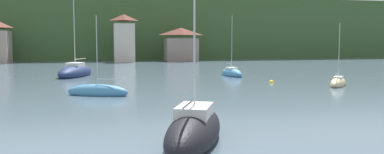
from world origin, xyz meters
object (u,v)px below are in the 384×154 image
object	(u,v)px
sailboat_mid_10	(194,131)
sailboat_mid_9	(98,92)
shore_building_westcentral	(124,39)
sailboat_far_3	(338,83)
mooring_buoy_mid	(271,83)
sailboat_far_7	(75,72)
shore_building_central	(181,45)
sailboat_far_0	(232,73)

from	to	relation	value
sailboat_mid_10	sailboat_mid_9	bearing A→B (deg)	37.72
shore_building_westcentral	sailboat_far_3	size ratio (longest dim) A/B	1.58
sailboat_far_3	sailboat_mid_9	size ratio (longest dim) A/B	0.96
sailboat_far_3	mooring_buoy_mid	size ratio (longest dim) A/B	11.62
shore_building_westcentral	sailboat_far_7	distance (m)	33.70
shore_building_westcentral	mooring_buoy_mid	bearing A→B (deg)	-75.96
sailboat_far_3	mooring_buoy_mid	xyz separation A→B (m)	(-4.75, 3.90, -0.27)
mooring_buoy_mid	shore_building_central	bearing A→B (deg)	89.46
sailboat_far_7	sailboat_mid_10	xyz separation A→B (m)	(6.17, -33.05, -0.02)
sailboat_far_0	sailboat_mid_9	world-z (taller)	sailboat_far_0
shore_building_central	mooring_buoy_mid	world-z (taller)	shore_building_central
sailboat_mid_9	sailboat_mid_10	xyz separation A→B (m)	(3.71, -15.20, 0.18)
shore_building_central	sailboat_far_7	bearing A→B (deg)	-120.66
shore_building_westcentral	sailboat_mid_10	size ratio (longest dim) A/B	1.12
shore_building_westcentral	mooring_buoy_mid	size ratio (longest dim) A/B	18.32
sailboat_far_0	sailboat_far_3	bearing A→B (deg)	21.41
sailboat_far_3	sailboat_mid_10	bearing A→B (deg)	174.74
sailboat_mid_10	mooring_buoy_mid	bearing A→B (deg)	-7.71
mooring_buoy_mid	sailboat_mid_10	bearing A→B (deg)	-121.70
sailboat_far_3	sailboat_far_0	bearing A→B (deg)	67.29
shore_building_westcentral	sailboat_far_7	bearing A→B (deg)	-103.56
shore_building_central	sailboat_far_3	size ratio (longest dim) A/B	1.15
sailboat_far_7	sailboat_far_0	bearing A→B (deg)	95.15
sailboat_far_0	mooring_buoy_mid	bearing A→B (deg)	3.79
sailboat_mid_9	mooring_buoy_mid	bearing A→B (deg)	-136.79
sailboat_mid_9	mooring_buoy_mid	xyz separation A→B (m)	(16.58, 5.63, -0.27)
shore_building_westcentral	sailboat_mid_9	size ratio (longest dim) A/B	1.51
sailboat_far_0	mooring_buoy_mid	xyz separation A→B (m)	(1.27, -8.24, -0.32)
sailboat_mid_9	mooring_buoy_mid	world-z (taller)	sailboat_mid_9
sailboat_mid_9	sailboat_far_3	bearing A→B (deg)	-150.90
shore_building_central	mooring_buoy_mid	size ratio (longest dim) A/B	13.37
sailboat_far_0	sailboat_mid_9	size ratio (longest dim) A/B	1.18
sailboat_far_0	sailboat_far_7	bearing A→B (deg)	-107.64
sailboat_mid_9	sailboat_mid_10	bearing A→B (deg)	128.20
shore_building_central	sailboat_far_0	world-z (taller)	sailboat_far_0
sailboat_mid_10	sailboat_far_3	bearing A→B (deg)	-22.15
sailboat_far_3	sailboat_far_7	world-z (taller)	sailboat_far_7
shore_building_central	sailboat_mid_10	distance (m)	67.26
sailboat_far_0	sailboat_mid_10	bearing A→B (deg)	-26.74
sailboat_far_3	sailboat_mid_9	bearing A→B (deg)	135.51
sailboat_mid_9	mooring_buoy_mid	distance (m)	17.51
sailboat_far_0	shore_building_westcentral	bearing A→B (deg)	-169.80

